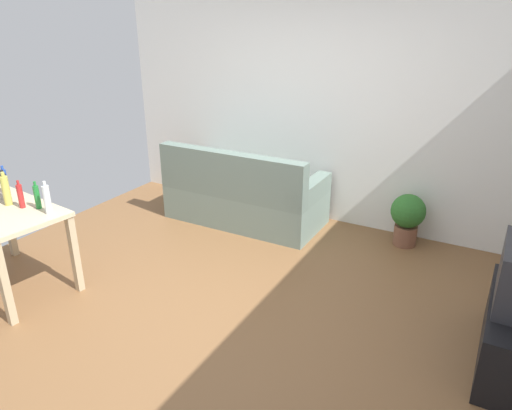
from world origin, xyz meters
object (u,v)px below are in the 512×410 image
Objects in this scene: desk at (0,220)px; potted_plant at (408,216)px; bottle_squat at (6,190)px; bottle_green at (37,197)px; couch at (243,197)px; bottle_dark at (5,186)px; bottle_clear at (47,199)px; bottle_red at (21,196)px; bottle_blue at (5,181)px.

potted_plant is at bearing 48.25° from desk.
bottle_green is at bearing 13.48° from bottle_squat.
potted_plant is at bearing -170.31° from couch.
bottle_clear is (0.62, -0.04, 0.01)m from bottle_dark.
bottle_green is at bearing 36.50° from desk.
bottle_red is at bearing -138.62° from potted_plant.
bottle_blue is 0.32m from bottle_squat.
potted_plant is 2.10× the size of bottle_dark.
potted_plant is (1.83, 0.31, 0.02)m from couch.
bottle_dark is at bearing 167.29° from bottle_red.
desk is 0.56m from bottle_clear.
bottle_green is at bearing 22.09° from bottle_red.
desk is 0.33m from bottle_dark.
bottle_blue is at bearing 170.08° from bottle_clear.
bottle_squat is 0.48m from bottle_clear.
potted_plant is at bearing 37.64° from bottle_dark.
bottle_red is (-0.95, -2.13, 0.56)m from couch.
bottle_red is (0.17, 0.12, 0.22)m from desk.
bottle_green is at bearing -137.82° from potted_plant.
desk is 0.30m from bottle_red.
desk is at bearing -163.42° from bottle_clear.
desk is at bearing 63.58° from couch.
bottle_red is 0.87× the size of bottle_clear.
bottle_red reaches higher than bottle_green.
potted_plant is at bearing 42.18° from bottle_green.
bottle_green is at bearing -1.61° from bottle_dark.
bottle_squat is at bearing 91.83° from desk.
couch is at bearing 70.82° from desk.
bottle_blue is at bearing 147.36° from bottle_squat.
potted_plant is 3.60m from bottle_green.
desk is 5.18× the size of bottle_red.
bottle_red reaches higher than potted_plant.
bottle_red is at bearing -157.91° from bottle_green.
bottle_red is at bearing 66.09° from couch.
bottle_dark is at bearing 178.39° from bottle_green.
bottle_clear reaches higher than couch.
bottle_dark is 1.11× the size of bottle_green.
bottle_dark reaches higher than bottle_blue.
bottle_squat reaches higher than bottle_clear.
bottle_clear reaches higher than potted_plant.
bottle_blue reaches higher than couch.
bottle_dark is at bearing 132.53° from desk.
bottle_squat reaches higher than bottle_green.
bottle_clear is (-0.64, -2.11, 0.58)m from couch.
bottle_red is at bearing -12.71° from bottle_dark.
potted_plant is at bearing 39.95° from bottle_squat.
bottle_dark is 1.10× the size of bottle_red.
bottle_dark is 0.45m from bottle_green.
desk is 4.27× the size of bottle_squat.
bottle_clear reaches higher than desk.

